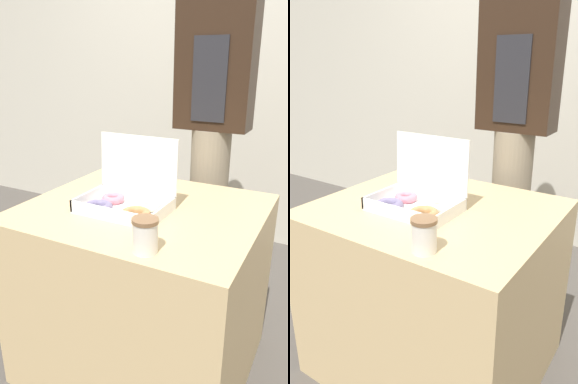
# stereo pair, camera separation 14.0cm
# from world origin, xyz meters

# --- Properties ---
(ground_plane) EXTENTS (14.00, 14.00, 0.00)m
(ground_plane) POSITION_xyz_m (0.00, 0.00, 0.00)
(ground_plane) COLOR #4C4742
(wall_back) EXTENTS (10.00, 0.05, 2.60)m
(wall_back) POSITION_xyz_m (0.00, 1.52, 1.30)
(wall_back) COLOR beige
(wall_back) RESTS_ON ground_plane
(table) EXTENTS (0.91, 0.80, 0.76)m
(table) POSITION_xyz_m (0.00, 0.00, 0.38)
(table) COLOR tan
(table) RESTS_ON ground_plane
(donut_box) EXTENTS (0.34, 0.24, 0.27)m
(donut_box) POSITION_xyz_m (-0.04, -0.06, 0.80)
(donut_box) COLOR white
(donut_box) RESTS_ON table
(coffee_cup) EXTENTS (0.08, 0.08, 0.11)m
(coffee_cup) POSITION_xyz_m (0.18, -0.32, 0.81)
(coffee_cup) COLOR silver
(coffee_cup) RESTS_ON table
(person_customer) EXTENTS (0.37, 0.21, 1.79)m
(person_customer) POSITION_xyz_m (0.07, 0.61, 0.99)
(person_customer) COLOR gray
(person_customer) RESTS_ON ground_plane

